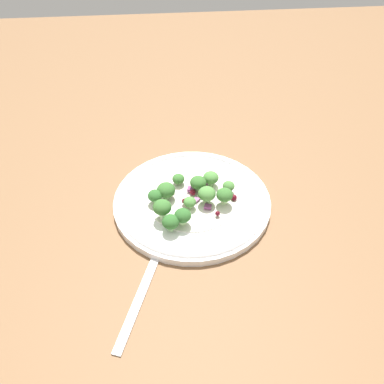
# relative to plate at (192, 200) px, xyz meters

# --- Properties ---
(ground_plane) EXTENTS (1.80, 1.80, 0.02)m
(ground_plane) POSITION_rel_plate_xyz_m (0.02, 0.02, -0.02)
(ground_plane) COLOR brown
(plate) EXTENTS (0.25, 0.25, 0.02)m
(plate) POSITION_rel_plate_xyz_m (0.00, 0.00, 0.00)
(plate) COLOR white
(plate) RESTS_ON ground_plane
(dressing_pool) EXTENTS (0.15, 0.15, 0.00)m
(dressing_pool) POSITION_rel_plate_xyz_m (0.00, 0.00, 0.00)
(dressing_pool) COLOR white
(dressing_pool) RESTS_ON plate
(broccoli_floret_0) EXTENTS (0.02, 0.02, 0.02)m
(broccoli_floret_0) POSITION_rel_plate_xyz_m (-0.01, 0.06, 0.02)
(broccoli_floret_0) COLOR #9EC684
(broccoli_floret_0) RESTS_ON plate
(broccoli_floret_1) EXTENTS (0.03, 0.03, 0.03)m
(broccoli_floret_1) POSITION_rel_plate_xyz_m (-0.04, 0.05, 0.03)
(broccoli_floret_1) COLOR #9EC684
(broccoli_floret_1) RESTS_ON plate
(broccoli_floret_2) EXTENTS (0.03, 0.03, 0.03)m
(broccoli_floret_2) POSITION_rel_plate_xyz_m (0.01, -0.01, 0.02)
(broccoli_floret_2) COLOR #8EB77A
(broccoli_floret_2) RESTS_ON plate
(broccoli_floret_3) EXTENTS (0.03, 0.03, 0.03)m
(broccoli_floret_3) POSITION_rel_plate_xyz_m (0.03, -0.03, 0.02)
(broccoli_floret_3) COLOR #9EC684
(broccoli_floret_3) RESTS_ON plate
(broccoli_floret_4) EXTENTS (0.03, 0.03, 0.03)m
(broccoli_floret_4) POSITION_rel_plate_xyz_m (-0.06, 0.02, 0.02)
(broccoli_floret_4) COLOR #ADD18E
(broccoli_floret_4) RESTS_ON plate
(broccoli_floret_5) EXTENTS (0.02, 0.02, 0.02)m
(broccoli_floret_5) POSITION_rel_plate_xyz_m (-0.02, 0.01, 0.02)
(broccoli_floret_5) COLOR #ADD18E
(broccoli_floret_5) RESTS_ON plate
(broccoli_floret_6) EXTENTS (0.02, 0.02, 0.02)m
(broccoli_floret_6) POSITION_rel_plate_xyz_m (0.04, 0.02, 0.02)
(broccoli_floret_6) COLOR #9EC684
(broccoli_floret_6) RESTS_ON plate
(broccoli_floret_7) EXTENTS (0.03, 0.03, 0.03)m
(broccoli_floret_7) POSITION_rel_plate_xyz_m (-0.06, 0.04, 0.02)
(broccoli_floret_7) COLOR #8EB77A
(broccoli_floret_7) RESTS_ON plate
(broccoli_floret_8) EXTENTS (0.03, 0.03, 0.03)m
(broccoli_floret_8) POSITION_rel_plate_xyz_m (-0.01, -0.02, 0.03)
(broccoli_floret_8) COLOR #9EC684
(broccoli_floret_8) RESTS_ON plate
(broccoli_floret_9) EXTENTS (0.02, 0.02, 0.02)m
(broccoli_floret_9) POSITION_rel_plate_xyz_m (0.01, -0.06, 0.02)
(broccoli_floret_9) COLOR #8EB77A
(broccoli_floret_9) RESTS_ON plate
(broccoli_floret_10) EXTENTS (0.03, 0.03, 0.03)m
(broccoli_floret_10) POSITION_rel_plate_xyz_m (0.00, 0.04, 0.02)
(broccoli_floret_10) COLOR #8EB77A
(broccoli_floret_10) RESTS_ON plate
(broccoli_floret_11) EXTENTS (0.03, 0.03, 0.03)m
(broccoli_floret_11) POSITION_rel_plate_xyz_m (-0.02, -0.05, 0.02)
(broccoli_floret_11) COLOR #ADD18E
(broccoli_floret_11) RESTS_ON plate
(cranberry_0) EXTENTS (0.01, 0.01, 0.01)m
(cranberry_0) POSITION_rel_plate_xyz_m (-0.01, 0.01, 0.01)
(cranberry_0) COLOR #4C0A14
(cranberry_0) RESTS_ON plate
(cranberry_1) EXTENTS (0.01, 0.01, 0.01)m
(cranberry_1) POSITION_rel_plate_xyz_m (-0.05, -0.04, 0.01)
(cranberry_1) COLOR #4C0A14
(cranberry_1) RESTS_ON plate
(cranberry_2) EXTENTS (0.01, 0.01, 0.01)m
(cranberry_2) POSITION_rel_plate_xyz_m (0.01, 0.03, 0.01)
(cranberry_2) COLOR #4C0A14
(cranberry_2) RESTS_ON plate
(cranberry_3) EXTENTS (0.01, 0.01, 0.01)m
(cranberry_3) POSITION_rel_plate_xyz_m (-0.01, -0.07, 0.01)
(cranberry_3) COLOR #4C0A14
(cranberry_3) RESTS_ON plate
(cranberry_4) EXTENTS (0.01, 0.01, 0.01)m
(cranberry_4) POSITION_rel_plate_xyz_m (0.01, -0.00, 0.01)
(cranberry_4) COLOR maroon
(cranberry_4) RESTS_ON plate
(onion_bit_0) EXTENTS (0.01, 0.01, 0.01)m
(onion_bit_0) POSITION_rel_plate_xyz_m (0.03, -0.03, 0.01)
(onion_bit_0) COLOR #934C84
(onion_bit_0) RESTS_ON plate
(onion_bit_1) EXTENTS (0.01, 0.01, 0.00)m
(onion_bit_1) POSITION_rel_plate_xyz_m (-0.01, -0.01, 0.01)
(onion_bit_1) COLOR #A35B93
(onion_bit_1) RESTS_ON plate
(onion_bit_2) EXTENTS (0.01, 0.01, 0.00)m
(onion_bit_2) POSITION_rel_plate_xyz_m (-0.03, -0.02, 0.01)
(onion_bit_2) COLOR #843D75
(onion_bit_2) RESTS_ON plate
(onion_bit_3) EXTENTS (0.01, 0.02, 0.01)m
(onion_bit_3) POSITION_rel_plate_xyz_m (0.01, -0.00, 0.01)
(onion_bit_3) COLOR #843D75
(onion_bit_3) RESTS_ON plate
(onion_bit_4) EXTENTS (0.02, 0.02, 0.00)m
(onion_bit_4) POSITION_rel_plate_xyz_m (0.05, 0.01, 0.01)
(onion_bit_4) COLOR #A35B93
(onion_bit_4) RESTS_ON plate
(fork) EXTENTS (0.18, 0.08, 0.01)m
(fork) POSITION_rel_plate_xyz_m (-0.15, 0.08, -0.01)
(fork) COLOR silver
(fork) RESTS_ON ground_plane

